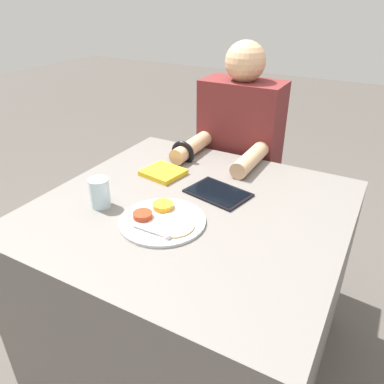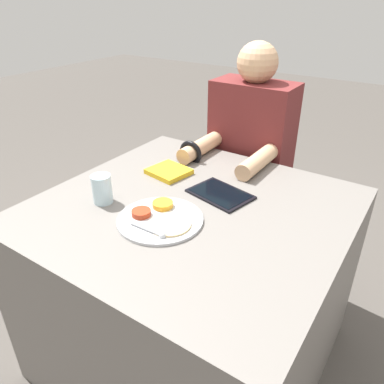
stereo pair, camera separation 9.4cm
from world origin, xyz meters
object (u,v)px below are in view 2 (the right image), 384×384
object	(u,v)px
thali_tray	(160,219)
person_diner	(248,178)
drinking_glass	(102,189)
tablet_device	(220,194)
red_notebook	(169,172)

from	to	relation	value
thali_tray	person_diner	world-z (taller)	person_diner
drinking_glass	thali_tray	bearing A→B (deg)	3.61
person_diner	tablet_device	bearing A→B (deg)	-76.00
thali_tray	person_diner	bearing A→B (deg)	93.63
person_diner	drinking_glass	size ratio (longest dim) A/B	11.84
tablet_device	person_diner	world-z (taller)	person_diner
tablet_device	drinking_glass	xyz separation A→B (m)	(-0.32, -0.27, 0.05)
thali_tray	drinking_glass	distance (m)	0.25
tablet_device	person_diner	bearing A→B (deg)	104.00
thali_tray	person_diner	size ratio (longest dim) A/B	0.23
red_notebook	drinking_glass	xyz separation A→B (m)	(-0.06, -0.31, 0.04)
thali_tray	tablet_device	world-z (taller)	thali_tray
red_notebook	person_diner	size ratio (longest dim) A/B	0.14
red_notebook	thali_tray	bearing A→B (deg)	-57.77
tablet_device	red_notebook	bearing A→B (deg)	171.79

